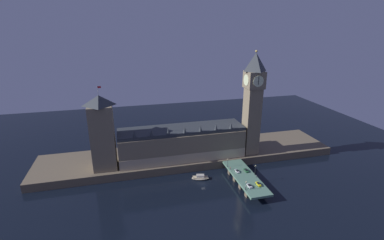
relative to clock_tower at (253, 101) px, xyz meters
name	(u,v)px	position (x,y,z in m)	size (l,w,h in m)	color
ground_plane	(203,185)	(-44.12, -26.65, -45.76)	(400.00, 400.00, 0.00)	black
embankment	(189,155)	(-44.12, 12.35, -42.90)	(220.00, 42.00, 5.72)	brown
parliament_hall	(182,143)	(-51.07, 5.36, -28.80)	(89.08, 23.38, 27.02)	#7F7056
clock_tower	(253,101)	(0.00, 0.00, 0.00)	(12.66, 12.77, 75.75)	#7F7056
victoria_tower	(102,133)	(-104.49, 2.35, -14.81)	(15.30, 15.30, 56.23)	#7F7056
bridge	(245,179)	(-17.45, -31.65, -42.07)	(13.98, 46.00, 5.53)	slate
car_northbound_lead	(237,171)	(-20.52, -25.37, -39.61)	(1.88, 4.58, 1.32)	white
car_northbound_trail	(249,186)	(-20.52, -43.95, -39.50)	(2.00, 4.32, 1.56)	white
car_southbound_lead	(258,184)	(-14.37, -43.43, -39.49)	(1.84, 4.64, 1.59)	yellow
car_southbound_trail	(246,170)	(-14.37, -26.06, -39.59)	(2.03, 4.73, 1.38)	#235633
pedestrian_near_rail	(246,188)	(-23.60, -45.17, -39.38)	(0.38, 0.38, 1.62)	black
pedestrian_mid_walk	(257,176)	(-11.30, -34.90, -39.36)	(0.38, 0.38, 1.65)	black
pedestrian_far_rail	(230,168)	(-23.60, -20.97, -39.31)	(0.38, 0.38, 1.75)	black
street_lamp_near	(246,185)	(-24.00, -46.37, -36.53)	(1.34, 0.60, 5.91)	#2D3333
street_lamp_mid	(255,169)	(-10.90, -31.65, -35.88)	(1.34, 0.60, 6.97)	#2D3333
street_lamp_far	(228,162)	(-24.00, -16.93, -36.41)	(1.34, 0.60, 6.10)	#2D3333
boat_upstream	(200,178)	(-44.01, -19.26, -44.55)	(12.26, 7.16, 3.30)	#B2A893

